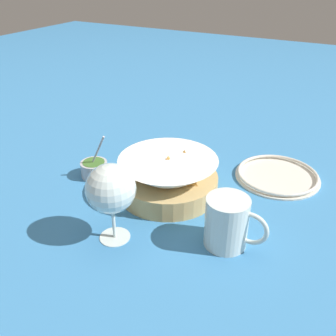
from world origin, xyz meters
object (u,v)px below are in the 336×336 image
at_px(food_basket, 168,178).
at_px(side_plate, 277,175).
at_px(beer_mug, 227,224).
at_px(wine_glass, 109,190).
at_px(sauce_cup, 94,168).

height_order(food_basket, side_plate, food_basket).
xyz_separation_m(food_basket, beer_mug, (0.19, -0.11, 0.01)).
relative_size(food_basket, beer_mug, 1.89).
bearing_deg(beer_mug, food_basket, 149.99).
relative_size(wine_glass, side_plate, 0.78).
height_order(food_basket, sauce_cup, sauce_cup).
height_order(food_basket, wine_glass, wine_glass).
bearing_deg(side_plate, beer_mug, -94.93).
relative_size(wine_glass, beer_mug, 1.33).
relative_size(food_basket, sauce_cup, 1.93).
bearing_deg(wine_glass, side_plate, 59.15).
distance_m(sauce_cup, side_plate, 0.47).
relative_size(sauce_cup, side_plate, 0.57).
height_order(sauce_cup, beer_mug, sauce_cup).
bearing_deg(beer_mug, side_plate, 85.07).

